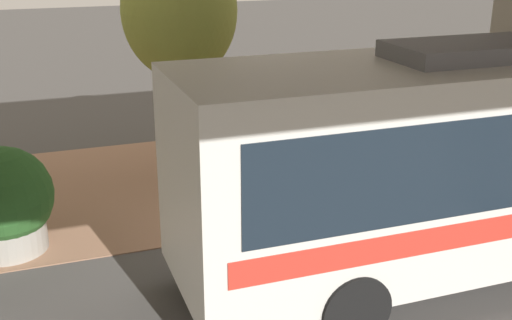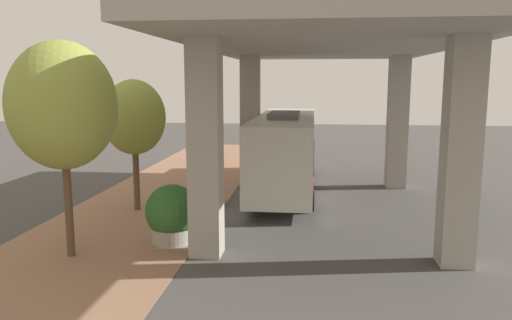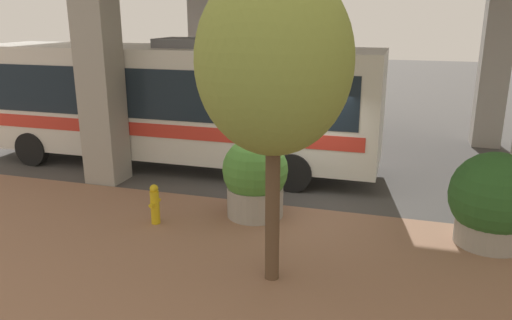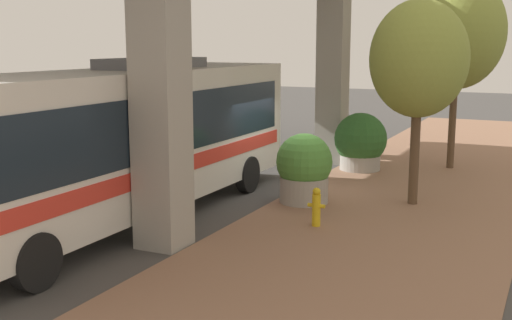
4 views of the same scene
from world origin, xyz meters
The scene contains 7 objects.
ground_plane centered at (0.00, 0.00, 0.00)m, with size 80.00×80.00×0.00m, color #474442.
sidewalk_strip centered at (-3.00, 0.00, 0.01)m, with size 6.00×40.00×0.02m.
bus centered at (2.29, 3.97, 2.00)m, with size 2.70×11.70×3.70m.
fire_hydrant centered at (-1.80, 2.53, 0.45)m, with size 0.40×0.19×0.90m.
planter_front centered at (-0.75, 0.61, 0.89)m, with size 1.44×1.44×1.80m.
planter_middle centered at (-0.81, -4.18, 0.89)m, with size 1.68×1.68×1.86m.
street_tree_far centered at (-3.30, -0.45, 3.65)m, with size 2.41×2.41×5.11m.
Camera 3 is at (-10.67, -2.37, 4.37)m, focal length 35.00 mm.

